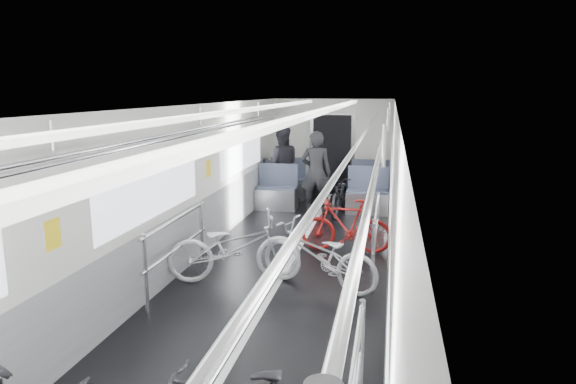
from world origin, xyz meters
name	(u,v)px	position (x,y,z in m)	size (l,w,h in m)	color
car_shell	(294,187)	(0.00, 1.78, 1.13)	(3.02, 14.01, 2.41)	black
bike_left_far	(235,247)	(-0.61, 0.62, 0.48)	(0.64, 1.83, 0.96)	silver
bike_right_mid	(318,256)	(0.56, 0.56, 0.45)	(0.60, 1.71, 0.90)	silver
bike_right_far	(346,226)	(0.79, 2.20, 0.45)	(0.42, 1.49, 0.89)	#AC1815
bike_aisle	(340,194)	(0.44, 4.80, 0.43)	(0.57, 1.63, 0.86)	black
person_standing	(316,173)	(-0.09, 4.80, 0.89)	(0.65, 0.42, 1.77)	black
person_seated	(281,164)	(-1.05, 5.75, 0.90)	(0.88, 0.68, 1.80)	#2A2930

